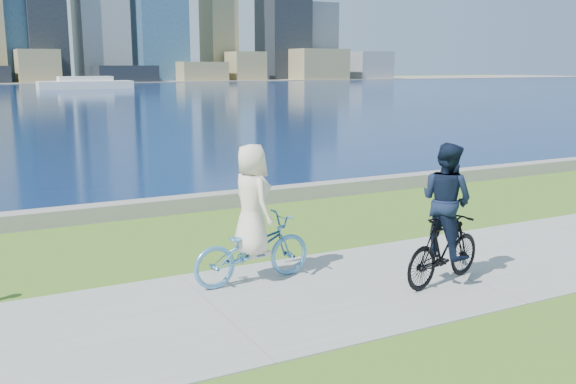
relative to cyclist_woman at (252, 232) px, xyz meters
name	(u,v)px	position (x,y,z in m)	size (l,w,h in m)	color
ground	(219,313)	(-0.93, -0.93, -0.82)	(320.00, 320.00, 0.00)	#3F691B
concrete_path	(219,312)	(-0.93, -0.93, -0.81)	(80.00, 3.50, 0.02)	gray
seawall	(116,211)	(-0.93, 5.27, -0.65)	(90.00, 0.50, 0.35)	gray
ferry_far	(85,84)	(13.13, 85.89, -0.10)	(12.82, 3.66, 1.74)	silver
cyclist_woman	(252,232)	(0.00, 0.00, 0.00)	(0.82, 2.03, 2.16)	#5497CC
cyclist_man	(445,225)	(2.59, -1.42, 0.12)	(0.94, 1.86, 2.19)	black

